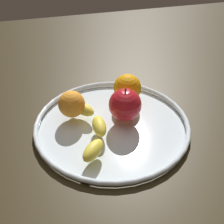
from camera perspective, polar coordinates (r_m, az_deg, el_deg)
The scene contains 6 objects.
ground_plane at distance 76.54cm, azimuth 0.00°, elevation -4.05°, with size 165.84×165.84×4.00cm, color black.
fruit_bowl at distance 74.64cm, azimuth 0.00°, elevation -2.37°, with size 38.73×38.73×1.80cm.
banana at distance 70.48cm, azimuth -4.12°, elevation -2.68°, with size 22.89×8.18×3.19cm.
apple at distance 72.89cm, azimuth 2.51°, elevation 1.39°, with size 8.11×8.11×8.91cm.
orange_back_left at distance 74.91cm, azimuth -7.72°, elevation 1.52°, with size 6.75×6.75×6.75cm, color orange.
orange_front_left at distance 79.83cm, azimuth 2.96°, elevation 4.63°, with size 7.44×7.44×7.44cm, color orange.
Camera 1 is at (-55.61, 14.23, 48.63)cm, focal length 47.87 mm.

